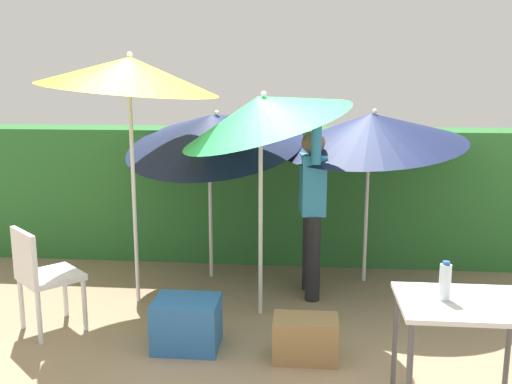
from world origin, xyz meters
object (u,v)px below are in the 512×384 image
(cooler_box, at_px, (187,323))
(crate_cardboard, at_px, (305,339))
(umbrella_navy, at_px, (130,73))
(folding_table, at_px, (465,316))
(bottle_water, at_px, (445,282))
(person_vendor, at_px, (312,201))
(umbrella_yellow, at_px, (213,130))
(umbrella_orange, at_px, (262,112))
(umbrella_rainbow, at_px, (372,129))
(chair_plastic, at_px, (42,273))

(cooler_box, height_order, crate_cardboard, cooler_box)
(umbrella_navy, xyz_separation_m, folding_table, (2.53, -1.66, -1.45))
(folding_table, bearing_deg, cooler_box, 157.73)
(crate_cardboard, xyz_separation_m, bottle_water, (0.82, -0.65, 0.71))
(person_vendor, relative_size, bottle_water, 7.83)
(umbrella_yellow, xyz_separation_m, umbrella_navy, (-0.61, -0.73, 0.55))
(folding_table, bearing_deg, umbrella_orange, 132.73)
(crate_cardboard, bearing_deg, umbrella_rainbow, 70.40)
(umbrella_yellow, bearing_deg, chair_plastic, -129.14)
(umbrella_yellow, relative_size, bottle_water, 8.44)
(umbrella_orange, bearing_deg, umbrella_yellow, 121.68)
(umbrella_yellow, distance_m, chair_plastic, 2.15)
(umbrella_rainbow, bearing_deg, cooler_box, -133.26)
(bottle_water, bearing_deg, umbrella_navy, 145.62)
(umbrella_rainbow, bearing_deg, umbrella_yellow, -179.49)
(umbrella_rainbow, height_order, person_vendor, umbrella_rainbow)
(umbrella_rainbow, distance_m, umbrella_orange, 1.41)
(bottle_water, bearing_deg, umbrella_orange, 130.16)
(umbrella_rainbow, height_order, bottle_water, umbrella_rainbow)
(umbrella_rainbow, height_order, crate_cardboard, umbrella_rainbow)
(umbrella_navy, bearing_deg, cooler_box, -53.54)
(umbrella_orange, bearing_deg, bottle_water, -49.84)
(crate_cardboard, bearing_deg, folding_table, -34.84)
(person_vendor, bearing_deg, crate_cardboard, -91.87)
(umbrella_yellow, xyz_separation_m, bottle_water, (1.79, -2.37, -0.69))
(umbrella_yellow, distance_m, person_vendor, 1.27)
(umbrella_orange, height_order, crate_cardboard, umbrella_orange)
(crate_cardboard, bearing_deg, umbrella_yellow, 119.32)
(umbrella_navy, bearing_deg, crate_cardboard, -32.26)
(umbrella_rainbow, relative_size, folding_table, 2.42)
(chair_plastic, bearing_deg, umbrella_navy, 51.53)
(umbrella_navy, relative_size, folding_table, 2.94)
(umbrella_yellow, bearing_deg, cooler_box, -88.24)
(umbrella_rainbow, bearing_deg, umbrella_navy, -161.28)
(umbrella_navy, bearing_deg, bottle_water, -34.38)
(umbrella_yellow, distance_m, cooler_box, 2.12)
(umbrella_orange, relative_size, umbrella_navy, 0.94)
(umbrella_rainbow, xyz_separation_m, bottle_water, (0.20, -2.39, -0.70))
(umbrella_navy, bearing_deg, folding_table, -33.24)
(umbrella_orange, distance_m, chair_plastic, 2.25)
(umbrella_navy, bearing_deg, person_vendor, 10.85)
(umbrella_yellow, bearing_deg, umbrella_rainbow, 0.51)
(umbrella_orange, distance_m, crate_cardboard, 1.86)
(umbrella_yellow, relative_size, person_vendor, 1.08)
(chair_plastic, height_order, bottle_water, bottle_water)
(umbrella_rainbow, height_order, cooler_box, umbrella_rainbow)
(umbrella_orange, height_order, person_vendor, umbrella_orange)
(umbrella_rainbow, relative_size, cooler_box, 3.85)
(umbrella_rainbow, bearing_deg, umbrella_orange, -136.80)
(umbrella_rainbow, bearing_deg, crate_cardboard, -109.60)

